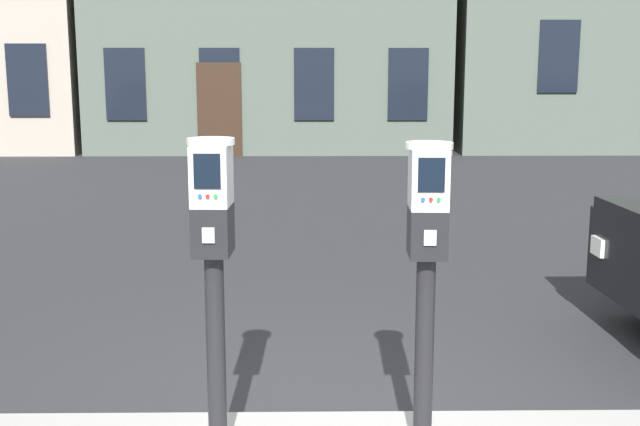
# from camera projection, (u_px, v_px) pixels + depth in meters

# --- Properties ---
(parking_meter_near_kerb) EXTENTS (0.22, 0.26, 1.52)m
(parking_meter_near_kerb) POSITION_uv_depth(u_px,v_px,m) (213.00, 240.00, 3.65)
(parking_meter_near_kerb) COLOR black
(parking_meter_near_kerb) RESTS_ON sidewalk_slab
(parking_meter_twin_adjacent) EXTENTS (0.22, 0.26, 1.50)m
(parking_meter_twin_adjacent) POSITION_uv_depth(u_px,v_px,m) (427.00, 242.00, 3.66)
(parking_meter_twin_adjacent) COLOR black
(parking_meter_twin_adjacent) RESTS_ON sidewalk_slab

